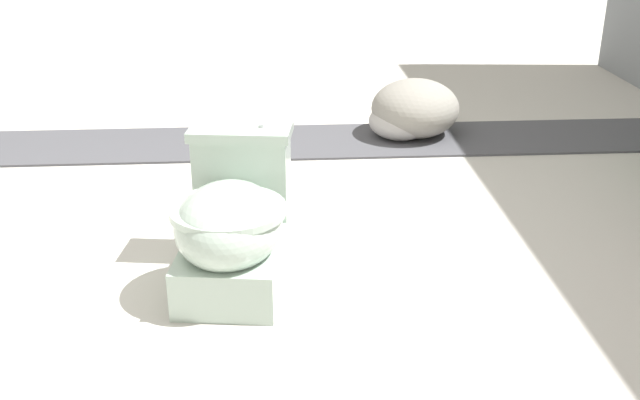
{
  "coord_description": "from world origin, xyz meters",
  "views": [
    {
      "loc": [
        2.53,
        0.24,
        1.33
      ],
      "look_at": [
        0.16,
        0.4,
        0.3
      ],
      "focal_mm": 42.0,
      "sensor_mm": 36.0,
      "label": 1
    }
  ],
  "objects": [
    {
      "name": "ground_plane",
      "position": [
        0.0,
        0.0,
        0.0
      ],
      "size": [
        14.0,
        14.0,
        0.0
      ],
      "primitive_type": "plane",
      "color": "beige"
    },
    {
      "name": "toilet",
      "position": [
        0.16,
        0.1,
        0.22
      ],
      "size": [
        0.67,
        0.45,
        0.52
      ],
      "rotation": [
        0.0,
        0.0,
        -0.13
      ],
      "color": "#B2C6B7",
      "rests_on": "ground"
    },
    {
      "name": "boulder_near",
      "position": [
        -1.41,
        1.03,
        0.16
      ],
      "size": [
        0.66,
        0.65,
        0.32
      ],
      "primitive_type": "ellipsoid",
      "rotation": [
        0.0,
        0.0,
        2.72
      ],
      "color": "gray",
      "rests_on": "ground"
    },
    {
      "name": "gravel_strip",
      "position": [
        -1.33,
        0.5,
        0.01
      ],
      "size": [
        0.56,
        8.0,
        0.01
      ],
      "primitive_type": "cube",
      "color": "#4C4C51",
      "rests_on": "ground"
    },
    {
      "name": "boulder_far",
      "position": [
        -1.37,
        0.94,
        0.1
      ],
      "size": [
        0.47,
        0.46,
        0.19
      ],
      "primitive_type": "ellipsoid",
      "rotation": [
        0.0,
        0.0,
        0.47
      ],
      "color": "#B7B2AD",
      "rests_on": "ground"
    }
  ]
}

